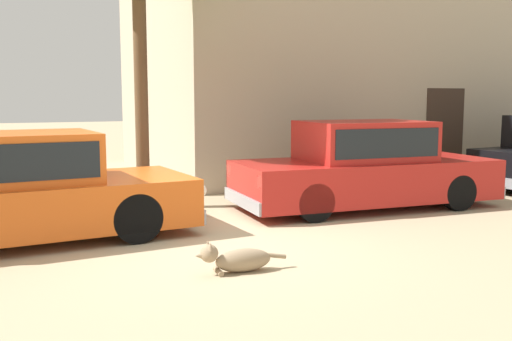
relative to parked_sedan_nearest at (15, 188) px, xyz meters
The scene contains 5 objects.
ground_plane 2.70m from the parked_sedan_nearest, 26.99° to the right, with size 80.00×80.00×0.00m, color tan.
parked_sedan_nearest is the anchor object (origin of this frame).
parked_sedan_second 5.56m from the parked_sedan_nearest, ahead, with size 4.71×2.04×1.49m.
apartment_block 13.68m from the parked_sedan_nearest, 25.47° to the left, with size 17.51×6.64×7.58m.
stray_dog_spotted 3.28m from the parked_sedan_nearest, 49.35° to the right, with size 1.04×0.29×0.37m.
Camera 1 is at (-2.55, -6.94, 1.89)m, focal length 40.79 mm.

